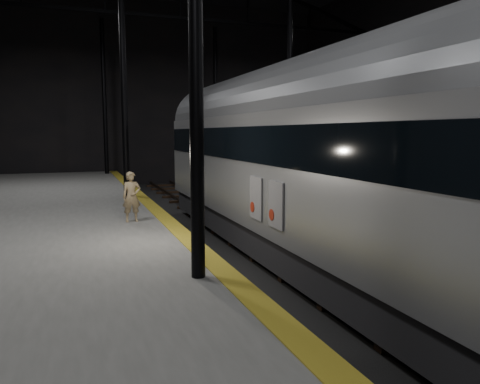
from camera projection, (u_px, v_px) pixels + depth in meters
name	position (u px, v px, depth m)	size (l,w,h in m)	color
ground	(288.00, 258.00, 13.95)	(44.00, 44.00, 0.00)	black
platform_left	(9.00, 265.00, 11.37)	(9.00, 43.80, 1.00)	#575754
tactile_strip	(181.00, 232.00, 12.73)	(0.50, 43.80, 0.01)	olive
track	(288.00, 255.00, 13.94)	(2.40, 43.00, 0.24)	#3F3328
train	(314.00, 155.00, 12.19)	(3.12, 20.87, 5.58)	#ABAEB3
woman	(132.00, 197.00, 14.19)	(0.56, 0.37, 1.53)	#947E5B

